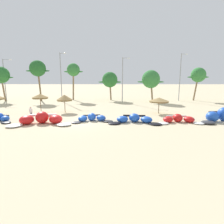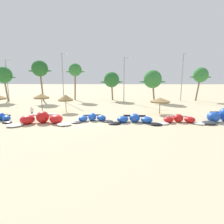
% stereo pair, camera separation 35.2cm
% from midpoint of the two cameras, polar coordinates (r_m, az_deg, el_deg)
% --- Properties ---
extents(ground_plane, '(260.00, 260.00, 0.00)m').
position_cam_midpoint_polar(ground_plane, '(23.23, -10.08, -3.29)').
color(ground_plane, beige).
extents(kite_left, '(7.56, 3.85, 1.41)m').
position_cam_midpoint_polar(kite_left, '(23.97, -20.01, -2.01)').
color(kite_left, white).
rests_on(kite_left, ground).
extents(kite_left_of_center, '(5.32, 2.86, 0.98)m').
position_cam_midpoint_polar(kite_left_of_center, '(23.97, -5.56, -1.83)').
color(kite_left_of_center, '#333338').
rests_on(kite_left_of_center, ground).
extents(kite_center, '(6.66, 3.26, 1.03)m').
position_cam_midpoint_polar(kite_center, '(23.25, 7.28, -2.19)').
color(kite_center, black).
rests_on(kite_center, ground).
extents(kite_right_of_center, '(5.89, 2.64, 0.98)m').
position_cam_midpoint_polar(kite_right_of_center, '(24.50, 19.97, -2.14)').
color(kite_right_of_center, white).
rests_on(kite_right_of_center, ground).
extents(beach_umbrella_middle, '(2.44, 2.44, 2.93)m').
position_cam_midpoint_polar(beach_umbrella_middle, '(31.26, -20.24, 4.50)').
color(beach_umbrella_middle, brown).
rests_on(beach_umbrella_middle, ground).
extents(beach_umbrella_near_palms, '(2.44, 2.44, 2.78)m').
position_cam_midpoint_polar(beach_umbrella_near_palms, '(30.52, -13.52, 4.22)').
color(beach_umbrella_near_palms, brown).
rests_on(beach_umbrella_near_palms, ground).
extents(beach_umbrella_outermost, '(3.00, 3.00, 2.44)m').
position_cam_midpoint_polar(beach_umbrella_outermost, '(29.37, 14.64, 3.52)').
color(beach_umbrella_outermost, brown).
rests_on(beach_umbrella_outermost, ground).
extents(person_near_kites, '(0.36, 0.24, 1.62)m').
position_cam_midpoint_polar(person_near_kites, '(27.35, -22.67, -0.12)').
color(person_near_kites, '#383842').
rests_on(person_near_kites, ground).
extents(palm_leftmost, '(5.60, 3.73, 7.85)m').
position_cam_midpoint_polar(palm_leftmost, '(50.27, -29.74, 9.63)').
color(palm_leftmost, '#7F6647').
rests_on(palm_leftmost, ground).
extents(palm_left, '(5.44, 3.63, 9.25)m').
position_cam_midpoint_polar(palm_left, '(47.06, -20.76, 12.09)').
color(palm_left, brown).
rests_on(palm_left, ground).
extents(palm_left_of_gap, '(4.57, 3.05, 8.74)m').
position_cam_midpoint_polar(palm_left_of_gap, '(46.89, -10.83, 12.26)').
color(palm_left_of_gap, '#7F6647').
rests_on(palm_left_of_gap, ground).
extents(palm_center_left, '(5.51, 3.68, 6.73)m').
position_cam_midpoint_polar(palm_center_left, '(45.84, 0.09, 9.68)').
color(palm_center_left, '#7F6647').
rests_on(palm_center_left, ground).
extents(palm_center_right, '(5.99, 3.99, 7.04)m').
position_cam_midpoint_polar(palm_center_right, '(43.41, 12.39, 9.61)').
color(palm_center_right, '#7F6647').
rests_on(palm_center_right, ground).
extents(palm_right_of_gap, '(5.10, 3.40, 7.70)m').
position_cam_midpoint_polar(palm_right_of_gap, '(49.09, 25.37, 10.02)').
color(palm_right_of_gap, '#7F6647').
rests_on(palm_right_of_gap, ground).
extents(lamppost_west, '(2.17, 0.24, 9.54)m').
position_cam_midpoint_polar(lamppost_west, '(50.70, -28.77, 9.06)').
color(lamppost_west, gray).
rests_on(lamppost_west, ground).
extents(lamppost_west_center, '(1.47, 0.24, 10.71)m').
position_cam_midpoint_polar(lamppost_west_center, '(43.85, -14.31, 10.67)').
color(lamppost_west_center, gray).
rests_on(lamppost_west_center, ground).
extents(lamppost_east_center, '(1.68, 0.24, 9.68)m').
position_cam_midpoint_polar(lamppost_east_center, '(42.01, 4.07, 10.30)').
color(lamppost_east_center, gray).
rests_on(lamppost_east_center, ground).
extents(lamppost_east, '(1.51, 0.24, 10.78)m').
position_cam_midpoint_polar(lamppost_east, '(46.98, 20.74, 10.33)').
color(lamppost_east, gray).
rests_on(lamppost_east, ground).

